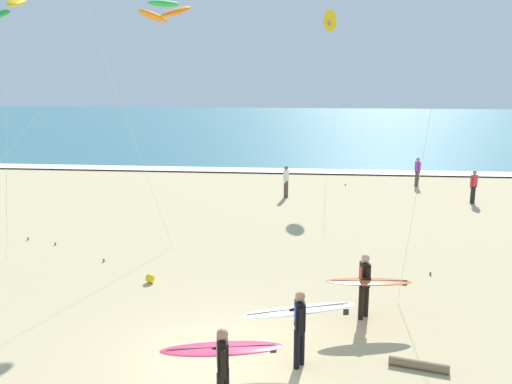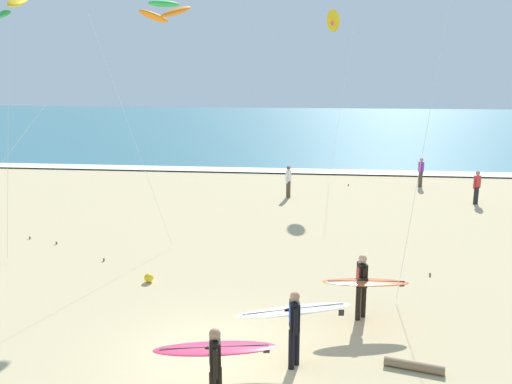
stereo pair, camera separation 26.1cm
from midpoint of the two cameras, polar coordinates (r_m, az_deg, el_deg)
ground_plane at (r=12.48m, az=-3.69°, el=-17.05°), size 160.00×160.00×0.00m
ocean_water at (r=63.58m, az=4.55°, el=6.96°), size 160.00×60.00×0.08m
shoreline_foam at (r=34.16m, az=2.93°, el=2.26°), size 160.00×1.62×0.01m
surfer_lead at (r=11.91m, az=4.59°, el=-12.92°), size 2.55×1.06×1.71m
surfer_trailing at (r=13.97m, az=11.73°, el=-9.22°), size 2.23×1.09×1.71m
surfer_third at (r=10.43m, az=-3.55°, el=-16.82°), size 2.37×1.13×1.71m
kite_arc_emerald_near at (r=18.85m, az=-9.19°, el=18.17°), size 3.10×2.89×8.39m
kite_delta_golden_distant at (r=31.24m, az=8.42°, el=17.23°), size 1.48×2.01×9.43m
bystander_red_top at (r=27.73m, az=22.33°, el=0.45°), size 0.40×0.35×1.59m
bystander_white_top at (r=27.06m, az=3.68°, el=1.10°), size 0.28×0.48×1.59m
bystander_purple_top at (r=30.88m, az=17.08°, el=2.00°), size 0.27×0.48×1.59m
beach_ball at (r=16.72m, az=-10.70°, el=-8.80°), size 0.28×0.28×0.28m
driftwood_log at (r=12.52m, az=16.80°, el=-17.01°), size 1.25×0.49×0.19m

